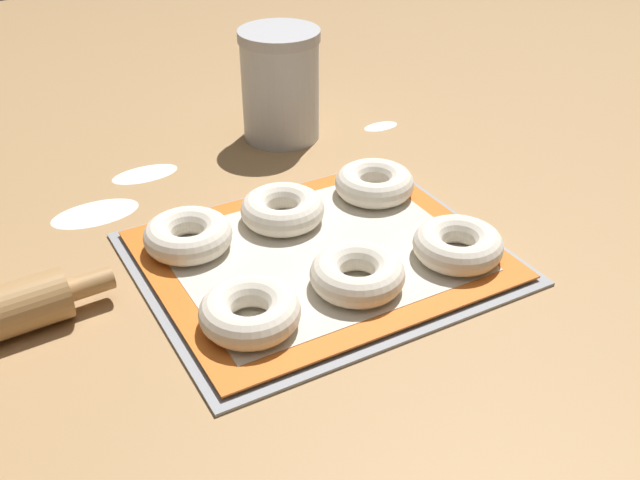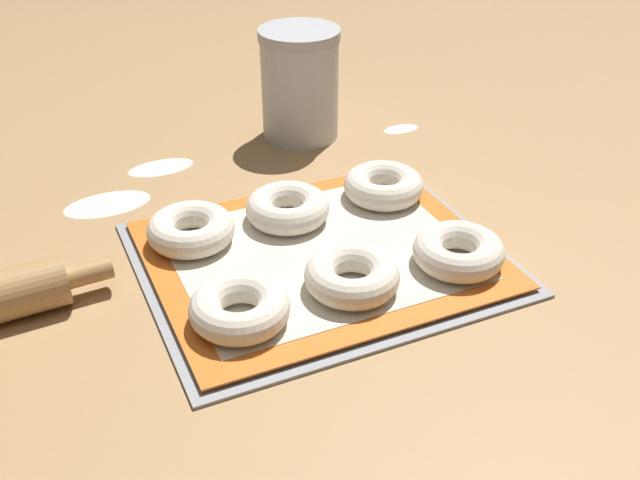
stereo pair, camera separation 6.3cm
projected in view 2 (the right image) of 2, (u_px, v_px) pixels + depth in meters
The scene contains 13 objects.
ground_plane at pixel (322, 269), 0.88m from camera, with size 2.80×2.80×0.00m, color #A87F51.
baking_tray at pixel (320, 257), 0.90m from camera, with size 0.42×0.35×0.01m.
baking_mat at pixel (320, 253), 0.89m from camera, with size 0.39×0.33×0.00m.
bagel_front_left at pixel (240, 308), 0.77m from camera, with size 0.11×0.11×0.03m.
bagel_front_center at pixel (352, 275), 0.82m from camera, with size 0.11×0.11×0.03m.
bagel_front_right at pixel (459, 251), 0.86m from camera, with size 0.11×0.11×0.03m.
bagel_back_left at pixel (191, 229), 0.90m from camera, with size 0.11×0.11×0.03m.
bagel_back_center at pixel (289, 207), 0.95m from camera, with size 0.11×0.11×0.03m.
bagel_back_right at pixel (383, 185), 1.00m from camera, with size 0.11×0.11×0.03m.
flour_canister at pixel (300, 84), 1.15m from camera, with size 0.12×0.12×0.17m.
flour_patch_near at pixel (107, 203), 1.01m from camera, with size 0.12×0.07×0.00m.
flour_patch_far at pixel (401, 128), 1.22m from camera, with size 0.06×0.03×0.00m.
flour_patch_side at pixel (161, 167), 1.10m from camera, with size 0.10×0.05×0.00m.
Camera 2 is at (-0.30, -0.66, 0.51)m, focal length 42.00 mm.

